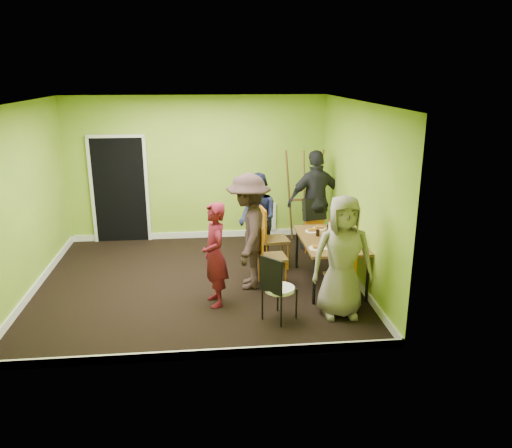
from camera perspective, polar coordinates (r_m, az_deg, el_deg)
The scene contains 28 objects.
ground at distance 8.07m, azimuth -6.56°, elevation -6.60°, with size 5.00×5.00×0.00m, color black.
room_walls at distance 7.77m, azimuth -6.98°, elevation 0.21°, with size 5.04×4.54×2.82m.
dining_table at distance 7.80m, azimuth 8.49°, elevation -2.04°, with size 0.90×1.50×0.75m.
chair_left_far at distance 8.40m, azimuth 1.57°, elevation -1.16°, with size 0.49×0.49×1.06m.
chair_left_near at distance 7.70m, azimuth 1.30°, elevation -3.19°, with size 0.45×0.44×0.99m.
chair_back_end at distance 9.12m, azimuth 6.80°, elevation 1.03°, with size 0.52×0.57×1.02m.
chair_front_end at distance 7.13m, azimuth 9.74°, elevation -5.53°, with size 0.40×0.40×0.91m.
chair_bentwood at distance 6.64m, azimuth 2.37°, elevation -7.02°, with size 0.51×0.51×0.93m.
easel at distance 9.54m, azimuth 5.31°, elevation 3.02°, with size 0.74×0.70×1.85m.
plate_near_left at distance 8.08m, azimuth 6.41°, elevation -0.82°, with size 0.22×0.22×0.01m, color white.
plate_near_right at distance 7.32m, azimuth 7.02°, elevation -2.77°, with size 0.25×0.25×0.01m, color white.
plate_far_back at distance 8.23m, azimuth 7.25°, elevation -0.52°, with size 0.22×0.22×0.01m, color white.
plate_far_front at distance 7.31m, azimuth 8.96°, elevation -2.88°, with size 0.25×0.25×0.01m, color white.
plate_wall_back at distance 7.95m, azimuth 9.67°, elevation -1.26°, with size 0.24×0.24×0.01m, color white.
plate_wall_front at distance 7.70m, azimuth 11.04°, elevation -1.95°, with size 0.21×0.21×0.01m, color white.
thermos at distance 7.83m, azimuth 8.52°, elevation -0.59°, with size 0.07×0.07×0.24m, color white.
blue_bottle at distance 7.46m, azimuth 11.46°, elevation -1.81°, with size 0.07×0.07×0.21m, color blue.
orange_bottle at distance 7.95m, azimuth 8.08°, elevation -0.95°, with size 0.04×0.04×0.07m, color orange.
glass_mid at distance 7.86m, azimuth 7.07°, elevation -1.02°, with size 0.06×0.06×0.10m, color black.
glass_back at distance 8.18m, azimuth 8.34°, elevation -0.39°, with size 0.06×0.06×0.09m, color black.
glass_front at distance 7.39m, azimuth 10.28°, elevation -2.38°, with size 0.06×0.06×0.10m, color black.
cup_a at distance 7.58m, azimuth 7.98°, elevation -1.73°, with size 0.13×0.13×0.11m, color white.
cup_b at distance 7.87m, azimuth 10.03°, elevation -1.12°, with size 0.11×0.11×0.10m, color white.
person_standing at distance 7.05m, azimuth -4.73°, elevation -3.51°, with size 0.55×0.36×1.51m, color maroon.
person_left_far at distance 8.60m, azimuth 0.18°, elevation 0.63°, with size 0.76×0.60×1.57m, color #141934.
person_left_near at distance 7.56m, azimuth -0.86°, elevation -0.88°, with size 1.15×0.66×1.79m, color #302020.
person_back_end at distance 9.23m, azimuth 6.87°, elevation 2.61°, with size 1.10×0.46×1.87m, color black.
person_front_end at distance 6.78m, azimuth 9.85°, elevation -3.74°, with size 0.83×0.54×1.69m, color gray.
Camera 1 is at (0.16, -7.39, 3.23)m, focal length 35.00 mm.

